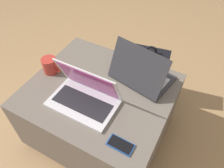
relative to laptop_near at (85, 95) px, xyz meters
The scene contains 7 objects.
ground_plane 0.54m from the laptop_near, 78.03° to the left, with size 14.00×14.00×0.00m, color tan.
ottoman 0.31m from the laptop_near, 78.03° to the left, with size 0.86×0.75×0.47m.
laptop_near is the anchor object (origin of this frame).
laptop_far 0.37m from the laptop_near, 55.83° to the left, with size 0.40×0.32×0.25m.
cell_phone 0.34m from the laptop_near, 26.55° to the right, with size 0.13×0.07×0.01m.
backpack 0.72m from the laptop_near, 75.65° to the left, with size 0.30×0.23×0.51m.
coffee_mug 0.34m from the laptop_near, 162.84° to the left, with size 0.13×0.09×0.10m.
Camera 1 is at (0.48, -0.73, 1.46)m, focal length 35.00 mm.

